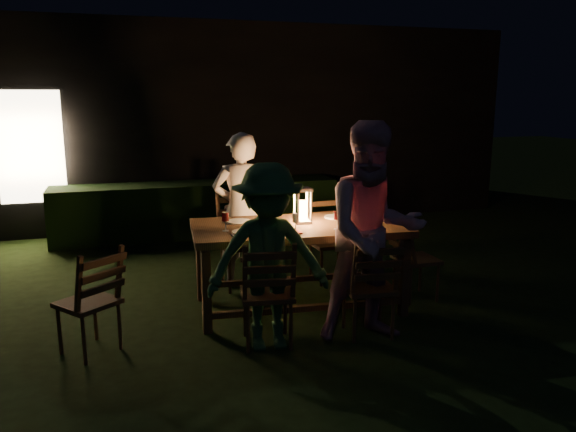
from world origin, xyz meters
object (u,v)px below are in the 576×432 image
object	(u,v)px
dining_table	(299,233)
person_opp_left	(268,258)
bottle_bucket_a	(241,195)
person_opp_right	(373,233)
chair_far_right	(330,255)
bottle_bucket_b	(248,193)
lantern	(303,207)
chair_spare	(91,320)
bottle_table	(273,211)
side_table	(245,213)
chair_near_left	(268,312)
chair_near_right	(369,304)
person_house_side	(241,210)
chair_end	(414,273)
chair_far_left	(242,258)
ice_bucket	(245,198)

from	to	relation	value
dining_table	person_opp_left	world-z (taller)	person_opp_left
bottle_bucket_a	person_opp_right	bearing A→B (deg)	-78.29
chair_far_right	bottle_bucket_b	size ratio (longest dim) A/B	2.99
lantern	dining_table	bearing A→B (deg)	-139.86
bottle_bucket_b	person_opp_right	bearing A→B (deg)	-80.66
chair_spare	lantern	size ratio (longest dim) A/B	2.67
chair_far_right	bottle_bucket_b	xyz separation A→B (m)	(-0.68, 1.15, 0.56)
bottle_table	side_table	bearing A→B (deg)	85.89
chair_near_left	chair_near_right	xyz separation A→B (m)	(0.90, -0.08, -0.01)
person_house_side	bottle_bucket_b	size ratio (longest dim) A/B	5.29
side_table	chair_end	bearing A→B (deg)	-55.20
chair_spare	bottle_table	size ratio (longest dim) A/B	3.34
chair_spare	bottle_table	bearing A→B (deg)	-22.10
chair_spare	person_opp_right	xyz separation A→B (m)	(2.31, -0.40, 0.65)
chair_end	person_opp_right	world-z (taller)	person_opp_right
chair_near_left	chair_near_right	distance (m)	0.90
person_opp_left	bottle_bucket_b	bearing A→B (deg)	85.24
bottle_table	side_table	xyz separation A→B (m)	(0.13, 1.81, -0.38)
chair_spare	lantern	world-z (taller)	lantern
chair_far_right	person_opp_right	bearing A→B (deg)	79.39
chair_far_left	chair_spare	size ratio (longest dim) A/B	1.12
chair_near_right	bottle_table	xyz separation A→B (m)	(-0.63, 0.83, 0.71)
lantern	chair_far_left	bearing A→B (deg)	120.00
chair_far_left	bottle_table	world-z (taller)	bottle_table
chair_far_right	side_table	world-z (taller)	chair_far_right
dining_table	bottle_bucket_b	xyz separation A→B (m)	(-0.07, 1.87, 0.09)
person_opp_left	bottle_bucket_b	distance (m)	2.69
chair_near_right	bottle_bucket_a	xyz separation A→B (m)	(-0.55, 2.59, 0.57)
chair_far_left	ice_bucket	xyz separation A→B (m)	(0.27, 1.02, 0.48)
chair_end	person_opp_left	world-z (taller)	person_opp_left
bottle_table	chair_far_left	bearing A→B (deg)	99.85
chair_near_right	person_opp_right	size ratio (longest dim) A/B	0.50
ice_bucket	dining_table	bearing A→B (deg)	-86.27
chair_spare	person_opp_right	distance (m)	2.44
side_table	ice_bucket	world-z (taller)	ice_bucket
chair_end	bottle_table	world-z (taller)	bottle_table
lantern	person_opp_left	bearing A→B (deg)	-124.74
chair_near_right	ice_bucket	world-z (taller)	chair_near_right
chair_far_right	ice_bucket	size ratio (longest dim) A/B	3.19
ice_bucket	chair_end	bearing A→B (deg)	-55.20
person_opp_left	ice_bucket	xyz separation A→B (m)	(0.40, 2.61, 0.03)
chair_near_right	chair_end	distance (m)	1.10
chair_end	side_table	size ratio (longest dim) A/B	1.33
person_opp_left	bottle_bucket_a	world-z (taller)	person_opp_left
ice_bucket	bottle_bucket_a	distance (m)	0.08
bottle_table	ice_bucket	bearing A→B (deg)	85.89
chair_spare	bottle_table	xyz separation A→B (m)	(1.68, 0.47, 0.71)
chair_far_left	person_house_side	xyz separation A→B (m)	(0.01, 0.05, 0.53)
lantern	ice_bucket	distance (m)	1.80
person_house_side	side_table	xyz separation A→B (m)	(0.26, 0.97, -0.24)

